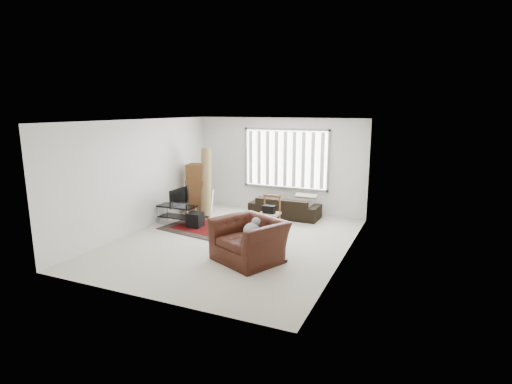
# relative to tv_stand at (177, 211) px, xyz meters

# --- Properties ---
(room) EXTENTS (6.00, 6.02, 2.71)m
(room) POSITION_rel_tv_stand_xyz_m (1.98, -0.17, 1.40)
(room) COLOR beige
(room) RESTS_ON ground
(persian_rug) EXTENTS (2.44, 1.82, 0.02)m
(persian_rug) POSITION_rel_tv_stand_xyz_m (0.98, -0.05, -0.35)
(persian_rug) COLOR black
(persian_rug) RESTS_ON ground
(tv_stand) EXTENTS (0.99, 0.45, 0.50)m
(tv_stand) POSITION_rel_tv_stand_xyz_m (0.00, 0.00, 0.00)
(tv_stand) COLOR black
(tv_stand) RESTS_ON ground
(tv) EXTENTS (0.10, 0.81, 0.46)m
(tv) POSITION_rel_tv_stand_xyz_m (0.00, -0.00, 0.37)
(tv) COLOR black
(tv) RESTS_ON tv_stand
(subwoofer) EXTENTS (0.39, 0.39, 0.36)m
(subwoofer) POSITION_rel_tv_stand_xyz_m (0.58, -0.07, -0.16)
(subwoofer) COLOR black
(subwoofer) RESTS_ON persian_rug
(moving_boxes) EXTENTS (0.68, 0.63, 1.43)m
(moving_boxes) POSITION_rel_tv_stand_xyz_m (-0.07, 1.11, 0.31)
(moving_boxes) COLOR brown
(moving_boxes) RESTS_ON ground
(white_flatpack) EXTENTS (0.54, 0.26, 0.67)m
(white_flatpack) POSITION_rel_tv_stand_xyz_m (-0.00, 1.38, -0.02)
(white_flatpack) COLOR silver
(white_flatpack) RESTS_ON ground
(rolled_rug) EXTENTS (0.52, 0.76, 1.88)m
(rolled_rug) POSITION_rel_tv_stand_xyz_m (0.25, 1.06, 0.58)
(rolled_rug) COLOR olive
(rolled_rug) RESTS_ON ground
(sofa) EXTENTS (1.93, 0.85, 0.74)m
(sofa) POSITION_rel_tv_stand_xyz_m (2.33, 1.77, 0.01)
(sofa) COLOR black
(sofa) RESTS_ON ground
(side_chair) EXTENTS (0.48, 0.48, 0.88)m
(side_chair) POSITION_rel_tv_stand_xyz_m (2.43, 0.37, 0.13)
(side_chair) COLOR #937A60
(side_chair) RESTS_ON ground
(armchair) EXTENTS (1.63, 1.55, 0.95)m
(armchair) POSITION_rel_tv_stand_xyz_m (2.77, -1.55, 0.12)
(armchair) COLOR black
(armchair) RESTS_ON ground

